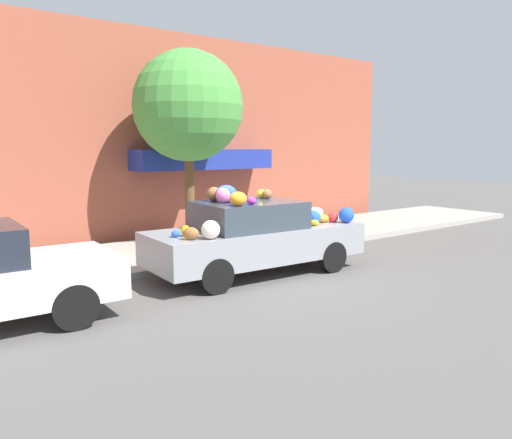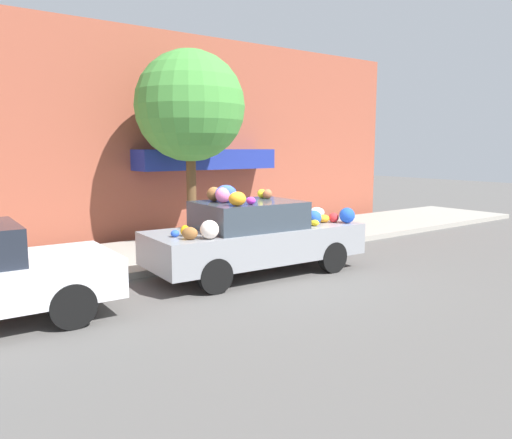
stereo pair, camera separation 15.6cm
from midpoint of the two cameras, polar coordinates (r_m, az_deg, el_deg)
name	(u,v)px [view 2 (the right image)]	position (r m, az deg, el deg)	size (l,w,h in m)	color
ground_plane	(258,274)	(9.97, 0.72, -6.29)	(60.00, 60.00, 0.00)	#565451
sidewalk_curb	(192,249)	(12.16, -6.98, -3.36)	(24.00, 3.20, 0.14)	#9E998E
building_facade	(153,138)	(13.93, -11.38, 9.14)	(18.00, 1.20, 5.60)	#9E4C38
street_tree	(190,107)	(12.43, -7.20, 12.67)	(2.67, 2.67, 4.69)	brown
fire_hydrant	(288,230)	(12.34, 4.00, -1.19)	(0.20, 0.20, 0.70)	#B2B2B7
art_car	(255,236)	(9.85, 0.36, -1.85)	(4.42, 1.89, 1.79)	gray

